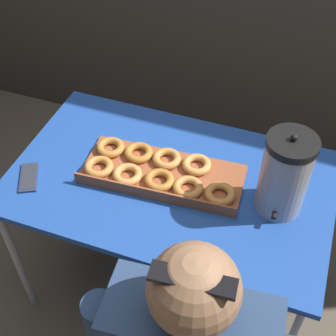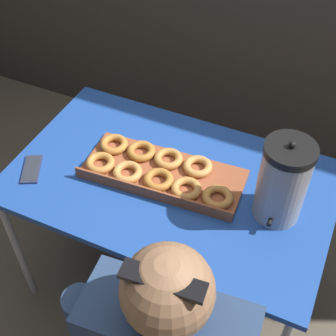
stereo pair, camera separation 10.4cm
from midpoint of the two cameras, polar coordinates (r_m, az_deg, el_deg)
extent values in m
plane|color=brown|center=(2.45, -1.01, -13.45)|extent=(12.00, 12.00, 0.00)
cube|color=#1E479E|center=(1.85, -1.30, -1.73)|extent=(1.27, 0.78, 0.03)
cylinder|color=#ADADB2|center=(2.19, -19.25, -10.67)|extent=(0.03, 0.03, 0.72)
cylinder|color=#ADADB2|center=(2.53, -10.88, 1.27)|extent=(0.03, 0.03, 0.72)
cylinder|color=#ADADB2|center=(2.31, 15.85, -5.69)|extent=(0.03, 0.03, 0.72)
cube|color=brown|center=(1.85, -2.24, -0.76)|extent=(0.65, 0.31, 0.02)
cube|color=brown|center=(1.75, -3.57, -3.14)|extent=(0.64, 0.05, 0.04)
torus|color=#C6833C|center=(1.88, -10.01, 0.07)|extent=(0.14, 0.14, 0.03)
torus|color=#D3914A|center=(1.83, -6.60, -0.86)|extent=(0.16, 0.16, 0.03)
torus|color=#B8762F|center=(1.80, -2.73, -1.54)|extent=(0.16, 0.16, 0.03)
torus|color=#CB8841|center=(1.77, 0.76, -2.45)|extent=(0.14, 0.14, 0.03)
torus|color=#C5823B|center=(1.76, 4.65, -3.24)|extent=(0.16, 0.16, 0.03)
torus|color=#BE7B34|center=(1.95, -8.56, 2.45)|extent=(0.16, 0.16, 0.03)
torus|color=#B97730|center=(1.91, -5.16, 1.82)|extent=(0.14, 0.14, 0.03)
torus|color=#CB8942|center=(1.88, -1.74, 1.09)|extent=(0.14, 0.14, 0.03)
torus|color=#D4924A|center=(1.86, 1.92, 0.35)|extent=(0.16, 0.16, 0.03)
cylinder|color=#939399|center=(1.68, 12.23, -1.20)|extent=(0.17, 0.17, 0.30)
cylinder|color=black|center=(1.57, 13.14, 2.90)|extent=(0.18, 0.18, 0.03)
sphere|color=black|center=(1.55, 13.29, 3.56)|extent=(0.02, 0.02, 0.02)
cylinder|color=black|center=(1.69, 11.14, -5.54)|extent=(0.02, 0.04, 0.02)
cube|color=#2D334C|center=(1.94, -18.09, -1.15)|extent=(0.13, 0.17, 0.01)
cube|color=#2D333D|center=(1.94, -18.13, -1.04)|extent=(0.11, 0.15, 0.00)
sphere|color=#8E6647|center=(1.09, 0.34, -14.69)|extent=(0.22, 0.22, 0.22)
cube|color=black|center=(1.00, -0.06, -13.58)|extent=(0.19, 0.06, 0.01)
camera|label=1|loc=(0.05, -91.66, -1.70)|focal=50.00mm
camera|label=2|loc=(0.05, 88.34, 1.70)|focal=50.00mm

